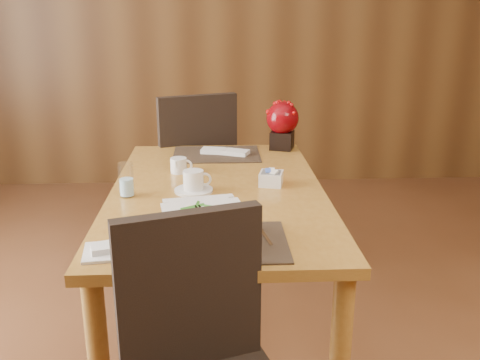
{
  "coord_description": "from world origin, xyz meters",
  "views": [
    {
      "loc": [
        -0.01,
        -1.55,
        1.49
      ],
      "look_at": [
        0.08,
        0.35,
        0.87
      ],
      "focal_mm": 40.0,
      "sensor_mm": 36.0,
      "label": 1
    }
  ],
  "objects_px": {
    "dining_table": "(218,210)",
    "creamer_jug": "(179,165)",
    "bread_plate": "(107,252)",
    "far_chair": "(193,167)",
    "soup_setting": "(204,226)",
    "sugar_caddy": "(271,179)",
    "water_glass": "(126,180)",
    "berry_decor": "(282,123)",
    "coffee_cup": "(193,183)"
  },
  "relations": [
    {
      "from": "coffee_cup",
      "to": "berry_decor",
      "type": "distance_m",
      "value": 0.83
    },
    {
      "from": "berry_decor",
      "to": "coffee_cup",
      "type": "bearing_deg",
      "value": -123.72
    },
    {
      "from": "water_glass",
      "to": "far_chair",
      "type": "height_order",
      "value": "far_chair"
    },
    {
      "from": "water_glass",
      "to": "sugar_caddy",
      "type": "relative_size",
      "value": 1.45
    },
    {
      "from": "coffee_cup",
      "to": "sugar_caddy",
      "type": "height_order",
      "value": "coffee_cup"
    },
    {
      "from": "creamer_jug",
      "to": "bread_plate",
      "type": "height_order",
      "value": "creamer_jug"
    },
    {
      "from": "creamer_jug",
      "to": "berry_decor",
      "type": "relative_size",
      "value": 0.38
    },
    {
      "from": "berry_decor",
      "to": "sugar_caddy",
      "type": "bearing_deg",
      "value": -101.35
    },
    {
      "from": "sugar_caddy",
      "to": "far_chair",
      "type": "xyz_separation_m",
      "value": [
        -0.38,
        0.88,
        -0.2
      ]
    },
    {
      "from": "dining_table",
      "to": "far_chair",
      "type": "distance_m",
      "value": 0.94
    },
    {
      "from": "water_glass",
      "to": "creamer_jug",
      "type": "height_order",
      "value": "water_glass"
    },
    {
      "from": "far_chair",
      "to": "bread_plate",
      "type": "bearing_deg",
      "value": 62.7
    },
    {
      "from": "dining_table",
      "to": "coffee_cup",
      "type": "distance_m",
      "value": 0.17
    },
    {
      "from": "berry_decor",
      "to": "far_chair",
      "type": "bearing_deg",
      "value": 151.89
    },
    {
      "from": "soup_setting",
      "to": "coffee_cup",
      "type": "distance_m",
      "value": 0.51
    },
    {
      "from": "soup_setting",
      "to": "sugar_caddy",
      "type": "relative_size",
      "value": 3.41
    },
    {
      "from": "dining_table",
      "to": "far_chair",
      "type": "height_order",
      "value": "far_chair"
    },
    {
      "from": "coffee_cup",
      "to": "bread_plate",
      "type": "relative_size",
      "value": 1.09
    },
    {
      "from": "soup_setting",
      "to": "creamer_jug",
      "type": "xyz_separation_m",
      "value": [
        -0.13,
        0.78,
        -0.02
      ]
    },
    {
      "from": "water_glass",
      "to": "creamer_jug",
      "type": "relative_size",
      "value": 1.45
    },
    {
      "from": "water_glass",
      "to": "far_chair",
      "type": "bearing_deg",
      "value": 77.23
    },
    {
      "from": "coffee_cup",
      "to": "water_glass",
      "type": "bearing_deg",
      "value": -170.07
    },
    {
      "from": "bread_plate",
      "to": "berry_decor",
      "type": "bearing_deg",
      "value": 60.67
    },
    {
      "from": "berry_decor",
      "to": "water_glass",
      "type": "bearing_deg",
      "value": -134.78
    },
    {
      "from": "creamer_jug",
      "to": "berry_decor",
      "type": "distance_m",
      "value": 0.69
    },
    {
      "from": "dining_table",
      "to": "berry_decor",
      "type": "relative_size",
      "value": 5.82
    },
    {
      "from": "coffee_cup",
      "to": "berry_decor",
      "type": "height_order",
      "value": "berry_decor"
    },
    {
      "from": "dining_table",
      "to": "far_chair",
      "type": "relative_size",
      "value": 1.47
    },
    {
      "from": "creamer_jug",
      "to": "far_chair",
      "type": "bearing_deg",
      "value": 102.63
    },
    {
      "from": "creamer_jug",
      "to": "sugar_caddy",
      "type": "distance_m",
      "value": 0.46
    },
    {
      "from": "dining_table",
      "to": "sugar_caddy",
      "type": "bearing_deg",
      "value": 10.43
    },
    {
      "from": "dining_table",
      "to": "soup_setting",
      "type": "bearing_deg",
      "value": -95.01
    },
    {
      "from": "creamer_jug",
      "to": "soup_setting",
      "type": "bearing_deg",
      "value": -64.85
    },
    {
      "from": "bread_plate",
      "to": "far_chair",
      "type": "bearing_deg",
      "value": 82.22
    },
    {
      "from": "dining_table",
      "to": "creamer_jug",
      "type": "relative_size",
      "value": 15.37
    },
    {
      "from": "soup_setting",
      "to": "far_chair",
      "type": "height_order",
      "value": "far_chair"
    },
    {
      "from": "water_glass",
      "to": "berry_decor",
      "type": "height_order",
      "value": "berry_decor"
    },
    {
      "from": "dining_table",
      "to": "soup_setting",
      "type": "xyz_separation_m",
      "value": [
        -0.05,
        -0.54,
        0.15
      ]
    },
    {
      "from": "water_glass",
      "to": "creamer_jug",
      "type": "bearing_deg",
      "value": 59.16
    },
    {
      "from": "dining_table",
      "to": "water_glass",
      "type": "xyz_separation_m",
      "value": [
        -0.37,
        -0.07,
        0.17
      ]
    },
    {
      "from": "coffee_cup",
      "to": "water_glass",
      "type": "height_order",
      "value": "water_glass"
    },
    {
      "from": "sugar_caddy",
      "to": "water_glass",
      "type": "bearing_deg",
      "value": -168.98
    },
    {
      "from": "coffee_cup",
      "to": "berry_decor",
      "type": "bearing_deg",
      "value": 56.28
    },
    {
      "from": "soup_setting",
      "to": "coffee_cup",
      "type": "xyz_separation_m",
      "value": [
        -0.05,
        0.51,
        -0.02
      ]
    },
    {
      "from": "sugar_caddy",
      "to": "bread_plate",
      "type": "bearing_deg",
      "value": -132.13
    },
    {
      "from": "dining_table",
      "to": "far_chair",
      "type": "xyz_separation_m",
      "value": [
        -0.14,
        0.93,
        -0.08
      ]
    },
    {
      "from": "sugar_caddy",
      "to": "berry_decor",
      "type": "bearing_deg",
      "value": 78.65
    },
    {
      "from": "coffee_cup",
      "to": "dining_table",
      "type": "bearing_deg",
      "value": 15.22
    },
    {
      "from": "dining_table",
      "to": "soup_setting",
      "type": "distance_m",
      "value": 0.56
    },
    {
      "from": "dining_table",
      "to": "creamer_jug",
      "type": "bearing_deg",
      "value": 126.08
    }
  ]
}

